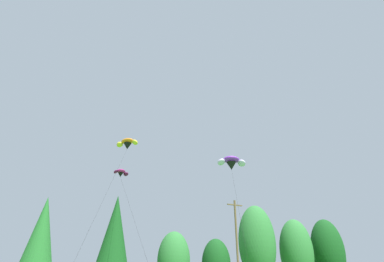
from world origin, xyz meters
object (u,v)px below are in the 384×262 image
(utility_pole, at_px, (237,250))
(parafoil_kite_far_purple, at_px, (231,163))
(parafoil_kite_high_orange, at_px, (127,144))
(parafoil_kite_mid_magenta, at_px, (121,173))

(utility_pole, bearing_deg, parafoil_kite_far_purple, -121.63)
(utility_pole, xyz_separation_m, parafoil_kite_far_purple, (-4.60, -7.47, 8.20))
(parafoil_kite_high_orange, xyz_separation_m, parafoil_kite_mid_magenta, (-0.39, 0.70, -4.35))
(utility_pole, distance_m, parafoil_kite_far_purple, 12.01)
(parafoil_kite_high_orange, xyz_separation_m, parafoil_kite_far_purple, (8.51, -15.24, -6.91))
(parafoil_kite_mid_magenta, bearing_deg, parafoil_kite_far_purple, -60.84)
(utility_pole, relative_size, parafoil_kite_mid_magenta, 0.59)
(parafoil_kite_high_orange, height_order, parafoil_kite_mid_magenta, parafoil_kite_high_orange)
(parafoil_kite_high_orange, height_order, parafoil_kite_far_purple, parafoil_kite_high_orange)
(parafoil_kite_high_orange, relative_size, parafoil_kite_mid_magenta, 1.00)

